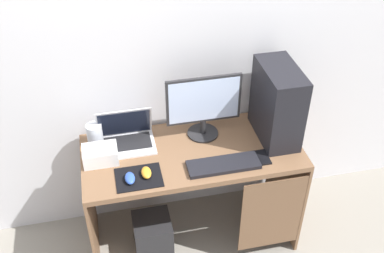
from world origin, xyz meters
TOP-DOWN VIEW (x-y plane):
  - ground_plane at (0.00, 0.00)m, footprint 8.00×8.00m
  - wall_back at (0.00, 0.34)m, footprint 4.00×0.05m
  - desk at (0.02, -0.01)m, footprint 1.32×0.60m
  - pc_tower at (0.53, 0.04)m, footprint 0.21×0.40m
  - monitor at (0.10, 0.13)m, footprint 0.46×0.19m
  - laptop at (-0.38, 0.15)m, footprint 0.34×0.24m
  - speaker at (-0.56, 0.18)m, footprint 0.10×0.10m
  - projector at (-0.54, 0.02)m, footprint 0.20×0.14m
  - keyboard at (0.15, -0.18)m, footprint 0.42×0.14m
  - mousepad at (-0.34, -0.17)m, footprint 0.26×0.20m
  - mouse_left at (-0.30, -0.16)m, footprint 0.06×0.10m
  - mouse_right at (-0.39, -0.18)m, footprint 0.06×0.10m
  - cell_phone at (0.39, -0.16)m, footprint 0.07×0.13m
  - subwoofer at (-0.28, -0.05)m, footprint 0.25×0.25m

SIDE VIEW (x-z plane):
  - ground_plane at x=0.00m, z-range 0.00..0.00m
  - subwoofer at x=-0.28m, z-range 0.00..0.25m
  - desk at x=0.02m, z-range 0.22..0.98m
  - mousepad at x=-0.34m, z-range 0.76..0.77m
  - cell_phone at x=0.39m, z-range 0.76..0.77m
  - keyboard at x=0.15m, z-range 0.76..0.78m
  - mouse_left at x=-0.30m, z-range 0.77..0.80m
  - mouse_right at x=-0.39m, z-range 0.77..0.80m
  - laptop at x=-0.38m, z-range 0.69..0.92m
  - projector at x=-0.54m, z-range 0.76..0.85m
  - speaker at x=-0.56m, z-range 0.76..0.91m
  - monitor at x=0.10m, z-range 0.77..1.19m
  - pc_tower at x=0.53m, z-range 0.76..1.24m
  - wall_back at x=0.00m, z-range 0.00..2.60m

